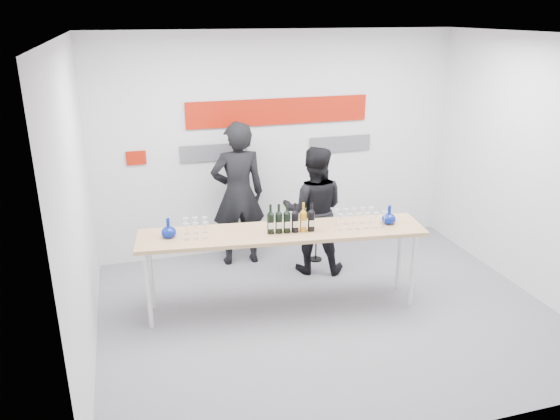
{
  "coord_description": "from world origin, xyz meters",
  "views": [
    {
      "loc": [
        -2.03,
        -5.02,
        3.21
      ],
      "look_at": [
        -0.45,
        0.39,
        1.15
      ],
      "focal_mm": 35.0,
      "sensor_mm": 36.0,
      "label": 1
    }
  ],
  "objects_px": {
    "tasting_table": "(283,237)",
    "presenter_right": "(314,210)",
    "presenter_left": "(238,194)",
    "mic_stand": "(316,230)"
  },
  "relations": [
    {
      "from": "tasting_table",
      "to": "presenter_right",
      "type": "xyz_separation_m",
      "value": [
        0.65,
        0.81,
        -0.04
      ]
    },
    {
      "from": "presenter_left",
      "to": "presenter_right",
      "type": "relative_size",
      "value": 1.16
    },
    {
      "from": "presenter_left",
      "to": "presenter_right",
      "type": "bearing_deg",
      "value": 150.25
    },
    {
      "from": "tasting_table",
      "to": "presenter_left",
      "type": "height_order",
      "value": "presenter_left"
    },
    {
      "from": "presenter_left",
      "to": "mic_stand",
      "type": "relative_size",
      "value": 1.31
    },
    {
      "from": "presenter_left",
      "to": "mic_stand",
      "type": "xyz_separation_m",
      "value": [
        1.01,
        -0.25,
        -0.51
      ]
    },
    {
      "from": "presenter_left",
      "to": "presenter_right",
      "type": "height_order",
      "value": "presenter_left"
    },
    {
      "from": "tasting_table",
      "to": "presenter_right",
      "type": "bearing_deg",
      "value": 57.97
    },
    {
      "from": "presenter_right",
      "to": "mic_stand",
      "type": "relative_size",
      "value": 1.13
    },
    {
      "from": "presenter_left",
      "to": "presenter_right",
      "type": "distance_m",
      "value": 1.01
    }
  ]
}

